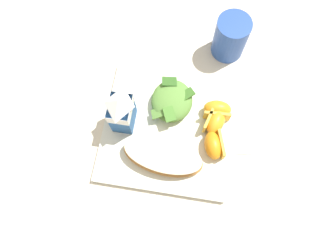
% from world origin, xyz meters
% --- Properties ---
extents(ground, '(3.00, 3.00, 0.00)m').
position_xyz_m(ground, '(0.00, 0.00, 0.00)').
color(ground, beige).
extents(white_plate, '(0.28, 0.28, 0.02)m').
position_xyz_m(white_plate, '(0.00, 0.00, 0.01)').
color(white_plate, white).
rests_on(white_plate, ground).
extents(cheesy_pizza_bread, '(0.10, 0.18, 0.04)m').
position_xyz_m(cheesy_pizza_bread, '(-0.07, -0.00, 0.03)').
color(cheesy_pizza_bread, '#A87038').
rests_on(cheesy_pizza_bread, white_plate).
extents(green_salad_pile, '(0.11, 0.10, 0.04)m').
position_xyz_m(green_salad_pile, '(0.06, 0.00, 0.04)').
color(green_salad_pile, '#5B8E3D').
rests_on(green_salad_pile, white_plate).
extents(milk_carton, '(0.06, 0.05, 0.11)m').
position_xyz_m(milk_carton, '(0.00, 0.10, 0.08)').
color(milk_carton, '#23569E').
rests_on(milk_carton, white_plate).
extents(orange_wedge_front, '(0.07, 0.05, 0.04)m').
position_xyz_m(orange_wedge_front, '(-0.03, -0.10, 0.04)').
color(orange_wedge_front, orange).
rests_on(orange_wedge_front, white_plate).
extents(orange_wedge_middle, '(0.07, 0.05, 0.04)m').
position_xyz_m(orange_wedge_middle, '(0.02, -0.10, 0.04)').
color(orange_wedge_middle, orange).
rests_on(orange_wedge_middle, white_plate).
extents(orange_wedge_rear, '(0.04, 0.06, 0.04)m').
position_xyz_m(orange_wedge_rear, '(0.05, -0.10, 0.04)').
color(orange_wedge_rear, orange).
rests_on(orange_wedge_rear, white_plate).
extents(metal_fork, '(0.05, 0.19, 0.01)m').
position_xyz_m(metal_fork, '(-0.02, -0.18, 0.00)').
color(metal_fork, silver).
rests_on(metal_fork, ground).
extents(drinking_blue_cup, '(0.08, 0.08, 0.10)m').
position_xyz_m(drinking_blue_cup, '(0.22, -0.11, 0.05)').
color(drinking_blue_cup, '#284CA3').
rests_on(drinking_blue_cup, ground).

